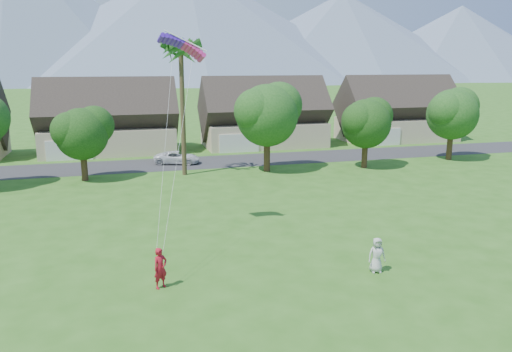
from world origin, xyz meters
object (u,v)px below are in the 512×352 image
object	(u,v)px
watcher	(377,255)
parked_car	(177,158)
kite_flyer	(160,268)
parafoil_kite	(183,44)

from	to	relation	value
watcher	parked_car	size ratio (longest dim) A/B	0.38
kite_flyer	parked_car	distance (m)	29.98
parked_car	parafoil_kite	bearing A→B (deg)	-167.64
parked_car	parafoil_kite	distance (m)	24.56
watcher	parafoil_kite	xyz separation A→B (m)	(-8.35, 8.70, 10.52)
kite_flyer	parafoil_kite	bearing A→B (deg)	42.56
parked_car	parafoil_kite	xyz separation A→B (m)	(-1.77, -22.01, 10.76)
watcher	parked_car	distance (m)	31.41
watcher	parked_car	bearing A→B (deg)	110.99
kite_flyer	watcher	world-z (taller)	kite_flyer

